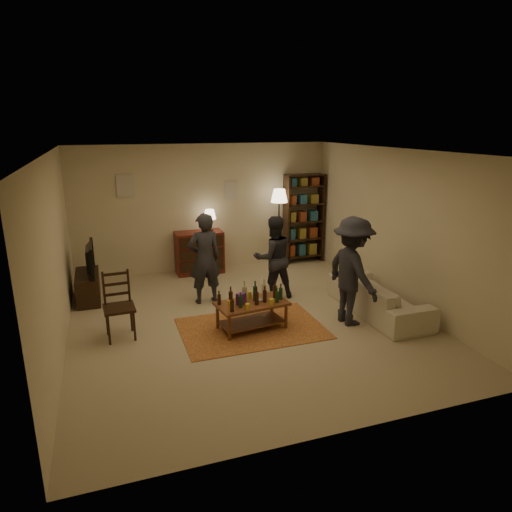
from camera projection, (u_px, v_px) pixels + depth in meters
name	position (u px, v px, depth m)	size (l,w,h in m)	color
floor	(247.00, 320.00, 7.45)	(6.00, 6.00, 0.00)	#C6B793
room_shell	(173.00, 188.00, 9.45)	(6.00, 6.00, 6.00)	beige
rug	(252.00, 328.00, 7.15)	(2.20, 1.50, 0.01)	maroon
coffee_table	(252.00, 305.00, 7.04)	(1.15, 0.72, 0.78)	brown
dining_chair	(118.00, 302.00, 6.76)	(0.47, 0.47, 1.03)	black
tv_stand	(88.00, 280.00, 8.22)	(0.40, 1.00, 1.06)	black
dresser	(200.00, 251.00, 9.72)	(1.00, 0.50, 1.36)	maroon
bookshelf	(303.00, 218.00, 10.38)	(0.90, 0.34, 2.02)	black
floor_lamp	(279.00, 201.00, 9.85)	(0.36, 0.36, 1.74)	black
sofa	(378.00, 296.00, 7.68)	(2.08, 0.81, 0.61)	beige
person_left	(205.00, 259.00, 8.01)	(0.59, 0.39, 1.63)	#282930
person_right	(273.00, 258.00, 8.25)	(0.74, 0.58, 1.53)	#25252C
person_by_sofa	(352.00, 271.00, 7.14)	(1.12, 0.64, 1.73)	#24242B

